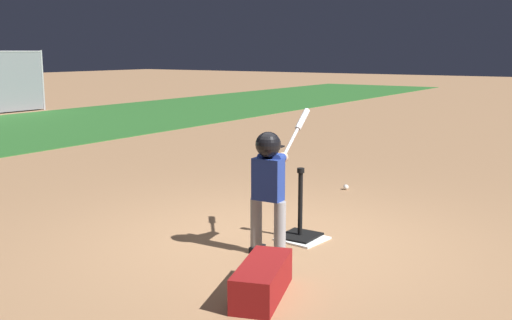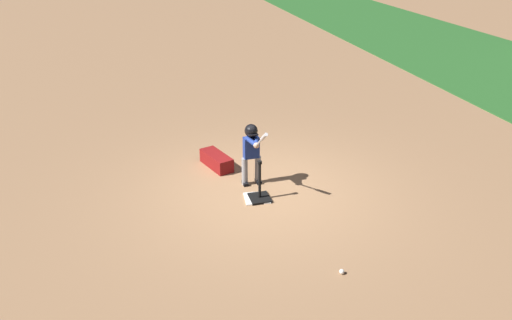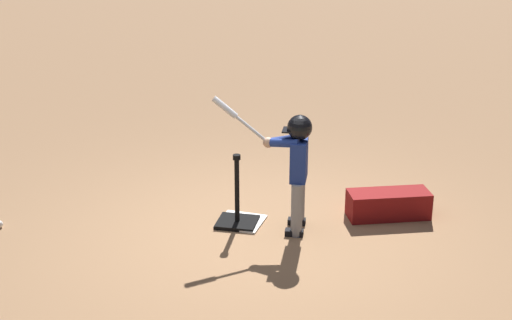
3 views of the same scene
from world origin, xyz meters
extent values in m
plane|color=#99704C|center=(0.00, 0.00, 0.00)|extent=(90.00, 90.00, 0.00)
cube|color=white|center=(0.24, -0.24, 0.01)|extent=(0.48, 0.48, 0.02)
cube|color=black|center=(0.27, -0.20, 0.02)|extent=(0.40, 0.36, 0.04)
cylinder|color=black|center=(0.27, -0.20, 0.37)|extent=(0.05, 0.05, 0.66)
cylinder|color=black|center=(0.27, -0.20, 0.73)|extent=(0.08, 0.08, 0.05)
cylinder|color=gray|center=(-0.36, -0.06, 0.27)|extent=(0.12, 0.12, 0.54)
cube|color=black|center=(-0.34, -0.06, 0.03)|extent=(0.18, 0.10, 0.06)
cylinder|color=gray|center=(-0.35, -0.32, 0.27)|extent=(0.12, 0.12, 0.54)
cube|color=black|center=(-0.33, -0.32, 0.03)|extent=(0.18, 0.10, 0.06)
cube|color=navy|center=(-0.35, -0.19, 0.74)|extent=(0.17, 0.29, 0.40)
sphere|color=tan|center=(-0.35, -0.19, 1.06)|extent=(0.21, 0.21, 0.21)
sphere|color=black|center=(-0.35, -0.19, 1.08)|extent=(0.24, 0.24, 0.24)
cube|color=black|center=(-0.25, -0.19, 1.05)|extent=(0.13, 0.19, 0.01)
cylinder|color=navy|center=(-0.20, -0.14, 0.93)|extent=(0.33, 0.16, 0.12)
cylinder|color=navy|center=(-0.20, -0.23, 0.93)|extent=(0.33, 0.19, 0.12)
sphere|color=tan|center=(-0.05, -0.17, 0.91)|extent=(0.10, 0.10, 0.10)
cylinder|color=silver|center=(0.20, -0.16, 1.11)|extent=(0.53, 0.06, 0.43)
cylinder|color=silver|center=(0.37, -0.15, 1.24)|extent=(0.26, 0.08, 0.22)
cylinder|color=black|center=(-0.07, -0.18, 0.90)|extent=(0.04, 0.05, 0.05)
cube|color=maroon|center=(-1.23, -0.70, 0.14)|extent=(0.90, 0.58, 0.28)
camera|label=1|loc=(-5.01, -3.16, 1.93)|focal=42.00mm
camera|label=2|loc=(7.76, -2.22, 4.45)|focal=35.00mm
camera|label=3|loc=(-1.27, 6.21, 3.12)|focal=50.00mm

